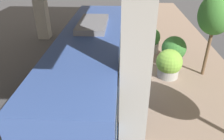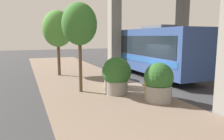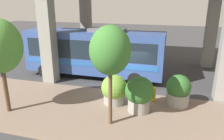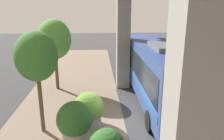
{
  "view_description": "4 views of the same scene",
  "coord_description": "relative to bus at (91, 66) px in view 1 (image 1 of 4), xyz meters",
  "views": [
    {
      "loc": [
        0.89,
        11.55,
        6.59
      ],
      "look_at": [
        1.4,
        1.89,
        1.23
      ],
      "focal_mm": 35.0,
      "sensor_mm": 36.0,
      "label": 1
    },
    {
      "loc": [
        -6.75,
        -11.4,
        2.99
      ],
      "look_at": [
        -1.38,
        1.68,
        0.8
      ],
      "focal_mm": 35.0,
      "sensor_mm": 36.0,
      "label": 2
    },
    {
      "loc": [
        -12.81,
        -2.66,
        5.73
      ],
      "look_at": [
        -0.19,
        0.9,
        1.47
      ],
      "focal_mm": 35.0,
      "sensor_mm": 36.0,
      "label": 3
    },
    {
      "loc": [
        -1.29,
        -9.43,
        5.68
      ],
      "look_at": [
        -0.48,
        2.7,
        2.14
      ],
      "focal_mm": 35.0,
      "sensor_mm": 36.0,
      "label": 4
    }
  ],
  "objects": [
    {
      "name": "fire_hydrant",
      "position": [
        -3.17,
        -4.85,
        -1.56
      ],
      "size": [
        0.44,
        0.21,
        0.93
      ],
      "color": "gold",
      "rests_on": "ground"
    },
    {
      "name": "street_tree_near",
      "position": [
        -6.2,
        -3.08,
        1.56
      ],
      "size": [
        1.83,
        1.83,
        4.72
      ],
      "color": "brown",
      "rests_on": "ground"
    },
    {
      "name": "ground_plane",
      "position": [
        -2.27,
        -3.0,
        -2.03
      ],
      "size": [
        80.0,
        80.0,
        0.0
      ],
      "primitive_type": "plane",
      "color": "#38383A",
      "rests_on": "ground"
    },
    {
      "name": "planter_front",
      "position": [
        -3.34,
        -6.18,
        -1.14
      ],
      "size": [
        1.35,
        1.35,
        1.81
      ],
      "color": "gray",
      "rests_on": "ground"
    },
    {
      "name": "bus",
      "position": [
        0.0,
        0.0,
        0.0
      ],
      "size": [
        2.63,
        10.38,
        3.75
      ],
      "color": "#334C8C",
      "rests_on": "ground"
    },
    {
      "name": "planter_middle",
      "position": [
        -4.05,
        -2.69,
        -1.2
      ],
      "size": [
        1.48,
        1.48,
        1.71
      ],
      "color": "gray",
      "rests_on": "ground"
    },
    {
      "name": "planter_back",
      "position": [
        -4.57,
        -4.19,
        -1.04
      ],
      "size": [
        1.52,
        1.52,
        1.94
      ],
      "color": "gray",
      "rests_on": "ground"
    },
    {
      "name": "sidewalk_strip",
      "position": [
        -5.27,
        -3.0,
        -2.02
      ],
      "size": [
        6.0,
        40.0,
        0.02
      ],
      "color": "#7A6656",
      "rests_on": "ground"
    }
  ]
}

